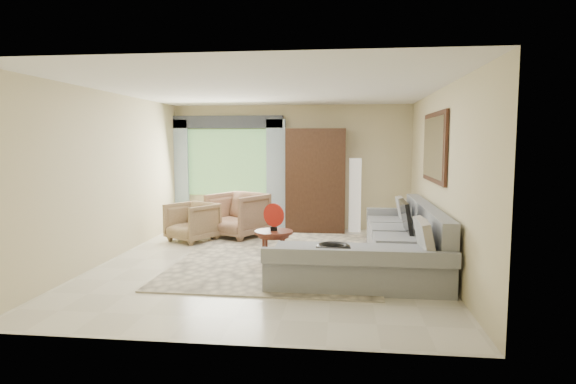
# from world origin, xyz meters

# --- Properties ---
(ground) EXTENTS (6.00, 6.00, 0.00)m
(ground) POSITION_xyz_m (0.00, 0.00, 0.00)
(ground) COLOR silver
(ground) RESTS_ON ground
(area_rug) EXTENTS (3.05, 4.04, 0.02)m
(area_rug) POSITION_xyz_m (0.13, 0.33, 0.01)
(area_rug) COLOR beige
(area_rug) RESTS_ON ground
(sectional_sofa) EXTENTS (2.30, 3.46, 0.90)m
(sectional_sofa) POSITION_xyz_m (1.78, -0.18, 0.28)
(sectional_sofa) COLOR gray
(sectional_sofa) RESTS_ON ground
(tv_screen) EXTENTS (0.14, 0.74, 0.48)m
(tv_screen) POSITION_xyz_m (2.05, 0.14, 0.72)
(tv_screen) COLOR black
(tv_screen) RESTS_ON sectional_sofa
(garden_hose) EXTENTS (0.43, 0.43, 0.09)m
(garden_hose) POSITION_xyz_m (1.00, -1.30, 0.55)
(garden_hose) COLOR black
(garden_hose) RESTS_ON sectional_sofa
(coffee_table) EXTENTS (0.56, 0.56, 0.56)m
(coffee_table) POSITION_xyz_m (0.12, -0.33, 0.29)
(coffee_table) COLOR #532216
(coffee_table) RESTS_ON ground
(red_disc) EXTENTS (0.32, 0.17, 0.34)m
(red_disc) POSITION_xyz_m (0.12, -0.33, 0.79)
(red_disc) COLOR #AB1A11
(red_disc) RESTS_ON coffee_table
(armchair_left) EXTENTS (1.07, 1.07, 0.72)m
(armchair_left) POSITION_xyz_m (-1.66, 1.42, 0.36)
(armchair_left) COLOR #9C7B55
(armchair_left) RESTS_ON ground
(armchair_right) EXTENTS (1.27, 1.28, 0.86)m
(armchair_right) POSITION_xyz_m (-0.90, 1.86, 0.43)
(armchair_right) COLOR #9F6D57
(armchair_right) RESTS_ON ground
(potted_plant) EXTENTS (0.55, 0.49, 0.57)m
(potted_plant) POSITION_xyz_m (-2.29, 2.67, 0.29)
(potted_plant) COLOR #999999
(potted_plant) RESTS_ON ground
(armoire) EXTENTS (1.20, 0.55, 2.10)m
(armoire) POSITION_xyz_m (0.55, 2.72, 1.05)
(armoire) COLOR black
(armoire) RESTS_ON ground
(floor_lamp) EXTENTS (0.24, 0.24, 1.50)m
(floor_lamp) POSITION_xyz_m (1.35, 2.78, 0.75)
(floor_lamp) COLOR silver
(floor_lamp) RESTS_ON ground
(window) EXTENTS (1.80, 0.04, 1.40)m
(window) POSITION_xyz_m (-1.35, 2.97, 1.40)
(window) COLOR #669E59
(window) RESTS_ON wall_back
(curtain_left) EXTENTS (0.40, 0.08, 2.30)m
(curtain_left) POSITION_xyz_m (-2.40, 2.88, 1.15)
(curtain_left) COLOR #9EB7CC
(curtain_left) RESTS_ON ground
(curtain_right) EXTENTS (0.40, 0.08, 2.30)m
(curtain_right) POSITION_xyz_m (-0.30, 2.88, 1.15)
(curtain_right) COLOR #9EB7CC
(curtain_right) RESTS_ON ground
(valance) EXTENTS (2.40, 0.12, 0.26)m
(valance) POSITION_xyz_m (-1.35, 2.90, 2.25)
(valance) COLOR #1E232D
(valance) RESTS_ON wall_back
(wall_mirror) EXTENTS (0.05, 1.70, 1.05)m
(wall_mirror) POSITION_xyz_m (2.46, 0.35, 1.75)
(wall_mirror) COLOR black
(wall_mirror) RESTS_ON wall_right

